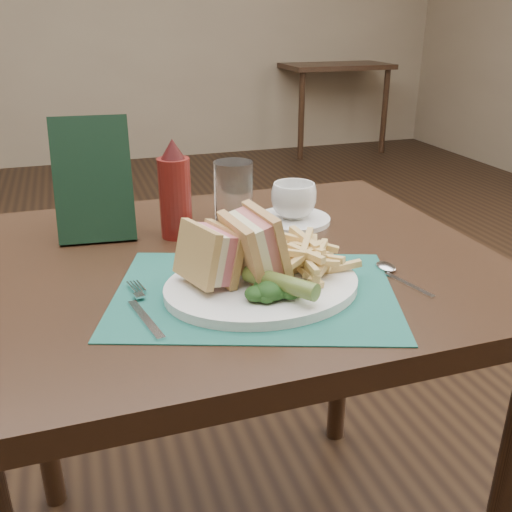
{
  "coord_description": "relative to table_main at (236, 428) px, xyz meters",
  "views": [
    {
      "loc": [
        -0.25,
        -1.38,
        1.14
      ],
      "look_at": [
        0.0,
        -0.62,
        0.8
      ],
      "focal_mm": 40.0,
      "sensor_mm": 36.0,
      "label": 1
    }
  ],
  "objects": [
    {
      "name": "check_presenter",
      "position": [
        -0.21,
        0.17,
        0.49
      ],
      "size": [
        0.15,
        0.1,
        0.22
      ],
      "primitive_type": "cube",
      "rotation": [
        -0.31,
        0.0,
        -0.1
      ],
      "color": "black",
      "rests_on": "table_main"
    },
    {
      "name": "saucer",
      "position": [
        0.17,
        0.13,
        0.38
      ],
      "size": [
        0.16,
        0.16,
        0.01
      ],
      "primitive_type": "cylinder",
      "rotation": [
        0.0,
        0.0,
        0.1
      ],
      "color": "white",
      "rests_on": "table_main"
    },
    {
      "name": "coffee_cup",
      "position": [
        0.17,
        0.13,
        0.42
      ],
      "size": [
        0.13,
        0.13,
        0.07
      ],
      "primitive_type": "imported",
      "rotation": [
        0.0,
        0.0,
        0.56
      ],
      "color": "white",
      "rests_on": "saucer"
    },
    {
      "name": "wall_back",
      "position": [
        0.0,
        4.0,
        -0.38
      ],
      "size": [
        6.0,
        0.0,
        6.0
      ],
      "primitive_type": "plane",
      "rotation": [
        1.57,
        0.0,
        0.0
      ],
      "color": "gray",
      "rests_on": "ground"
    },
    {
      "name": "sandwich_half_b",
      "position": [
        -0.02,
        -0.13,
        0.45
      ],
      "size": [
        0.09,
        0.12,
        0.11
      ],
      "primitive_type": null,
      "rotation": [
        0.0,
        -0.24,
        0.12
      ],
      "color": "tan",
      "rests_on": "plate"
    },
    {
      "name": "fries_pile",
      "position": [
        0.08,
        -0.13,
        0.42
      ],
      "size": [
        0.18,
        0.2,
        0.06
      ],
      "primitive_type": null,
      "color": "#D9B66C",
      "rests_on": "plate"
    },
    {
      "name": "plate",
      "position": [
        0.0,
        -0.15,
        0.38
      ],
      "size": [
        0.31,
        0.25,
        0.01
      ],
      "primitive_type": null,
      "rotation": [
        0.0,
        0.0,
        0.03
      ],
      "color": "white",
      "rests_on": "placemat"
    },
    {
      "name": "pickle_spear",
      "position": [
        0.01,
        -0.2,
        0.41
      ],
      "size": [
        0.09,
        0.11,
        0.03
      ],
      "primitive_type": "cylinder",
      "rotation": [
        1.54,
        0.0,
        0.59
      ],
      "color": "#506526",
      "rests_on": "plate"
    },
    {
      "name": "spoon",
      "position": [
        0.23,
        -0.17,
        0.38
      ],
      "size": [
        0.07,
        0.15,
        0.01
      ],
      "primitive_type": null,
      "rotation": [
        0.0,
        0.0,
        0.24
      ],
      "color": "silver",
      "rests_on": "table_main"
    },
    {
      "name": "drinking_glass",
      "position": [
        0.04,
        0.15,
        0.44
      ],
      "size": [
        0.1,
        0.1,
        0.13
      ],
      "primitive_type": "cylinder",
      "rotation": [
        0.0,
        0.0,
        -0.42
      ],
      "color": "white",
      "rests_on": "table_main"
    },
    {
      "name": "table_bg_right",
      "position": [
        2.0,
        3.88,
        0.0
      ],
      "size": [
        0.9,
        0.75,
        0.75
      ],
      "primitive_type": null,
      "color": "black",
      "rests_on": "ground"
    },
    {
      "name": "fork",
      "position": [
        -0.18,
        -0.15,
        0.38
      ],
      "size": [
        0.07,
        0.17,
        0.01
      ],
      "primitive_type": null,
      "rotation": [
        0.0,
        0.0,
        0.2
      ],
      "color": "silver",
      "rests_on": "placemat"
    },
    {
      "name": "sandwich_half_a",
      "position": [
        -0.09,
        -0.13,
        0.44
      ],
      "size": [
        0.1,
        0.11,
        0.09
      ],
      "primitive_type": null,
      "rotation": [
        0.0,
        0.24,
        0.35
      ],
      "color": "tan",
      "rests_on": "plate"
    },
    {
      "name": "kale_garnish",
      "position": [
        0.01,
        -0.2,
        0.41
      ],
      "size": [
        0.11,
        0.08,
        0.03
      ],
      "primitive_type": null,
      "color": "#163513",
      "rests_on": "plate"
    },
    {
      "name": "ketchup_bottle",
      "position": [
        -0.07,
        0.13,
        0.47
      ],
      "size": [
        0.07,
        0.07,
        0.19
      ],
      "primitive_type": null,
      "rotation": [
        0.0,
        0.0,
        0.12
      ],
      "color": "#5C130F",
      "rests_on": "table_main"
    },
    {
      "name": "placemat",
      "position": [
        -0.01,
        -0.15,
        0.38
      ],
      "size": [
        0.5,
        0.42,
        0.0
      ],
      "primitive_type": "cube",
      "rotation": [
        0.0,
        0.0,
        -0.34
      ],
      "color": "#1B594E",
      "rests_on": "table_main"
    },
    {
      "name": "table_main",
      "position": [
        0.0,
        0.0,
        0.0
      ],
      "size": [
        0.9,
        0.75,
        0.75
      ],
      "primitive_type": null,
      "color": "black",
      "rests_on": "ground"
    },
    {
      "name": "floor",
      "position": [
        0.0,
        0.5,
        -0.38
      ],
      "size": [
        7.0,
        7.0,
        0.0
      ],
      "primitive_type": "plane",
      "color": "black",
      "rests_on": "ground"
    }
  ]
}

